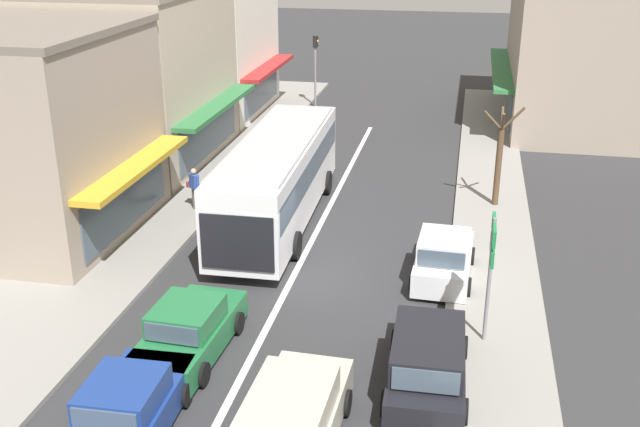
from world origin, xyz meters
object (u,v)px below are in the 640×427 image
Objects in this scene: sedan_adjacent_lane_lead at (127,412)px; parked_wagon_kerb_front at (428,361)px; directional_road_sign at (492,251)px; pedestrian_with_handbag_near at (194,186)px; sedan_queue_gap_filler at (189,332)px; wagon_adjacent_lane_trail at (292,421)px; street_tree_right at (499,160)px; city_bus at (278,175)px; traffic_light_downstreet at (315,59)px; parked_hatchback_kerb_second at (444,258)px.

sedan_adjacent_lane_lead is 0.94× the size of parked_wagon_kerb_front.
directional_road_sign is 13.22m from pedestrian_with_handbag_near.
sedan_queue_gap_filler is 1.01× the size of sedan_adjacent_lane_lead.
pedestrian_with_handbag_near is at bearing 103.88° from sedan_adjacent_lane_lead.
wagon_adjacent_lane_trail is 16.10m from street_tree_right.
wagon_adjacent_lane_trail is 1.06× the size of sedan_queue_gap_filler.
city_bus reaches higher than sedan_queue_gap_filler.
wagon_adjacent_lane_trail is at bearing -79.27° from traffic_light_downstreet.
sedan_adjacent_lane_lead is (-0.14, -3.41, 0.00)m from sedan_queue_gap_filler.
parked_hatchback_kerb_second is at bearing 72.50° from wagon_adjacent_lane_trail.
parked_wagon_kerb_front reaches higher than parked_hatchback_kerb_second.
street_tree_right is (1.70, 6.65, 1.21)m from parked_hatchback_kerb_second.
parked_hatchback_kerb_second is at bearing 88.87° from parked_wagon_kerb_front.
street_tree_right is at bearing 22.07° from city_bus.
sedan_queue_gap_filler is at bearing 177.29° from parked_wagon_kerb_front.
wagon_adjacent_lane_trail is at bearing 4.40° from sedan_adjacent_lane_lead.
city_bus is 2.40× the size of wagon_adjacent_lane_trail.
traffic_light_downstreet reaches higher than parked_hatchback_kerb_second.
parked_wagon_kerb_front reaches higher than sedan_adjacent_lane_lead.
sedan_adjacent_lane_lead is at bearing -153.47° from parked_wagon_kerb_front.
pedestrian_with_handbag_near is (-10.80, 7.44, -1.64)m from directional_road_sign.
parked_wagon_kerb_front is 13.57m from pedestrian_with_handbag_near.
city_bus is at bearing -82.71° from traffic_light_downstreet.
wagon_adjacent_lane_trail is 4.67m from sedan_queue_gap_filler.
directional_road_sign is (1.37, 2.31, 1.96)m from parked_wagon_kerb_front.
pedestrian_with_handbag_near reaches higher than parked_wagon_kerb_front.
wagon_adjacent_lane_trail reaches higher than sedan_queue_gap_filler.
pedestrian_with_handbag_near is (-3.18, 12.88, 0.40)m from sedan_adjacent_lane_lead.
sedan_adjacent_lane_lead is (-0.20, -12.51, -1.22)m from city_bus.
sedan_queue_gap_filler is 3.41m from sedan_adjacent_lane_lead.
directional_road_sign is at bearing 15.15° from sedan_queue_gap_filler.
parked_hatchback_kerb_second is at bearing -29.27° from city_bus.
wagon_adjacent_lane_trail is 1.26× the size of directional_road_sign.
parked_hatchback_kerb_second is 1.04× the size of directional_road_sign.
city_bus is at bearing 89.60° from sedan_queue_gap_filler.
wagon_adjacent_lane_trail is 9.20m from parked_hatchback_kerb_second.
wagon_adjacent_lane_trail is at bearing -132.98° from parked_wagon_kerb_front.
sedan_adjacent_lane_lead is at bearing -125.13° from parked_hatchback_kerb_second.
wagon_adjacent_lane_trail is 6.83m from directional_road_sign.
street_tree_right reaches higher than parked_hatchback_kerb_second.
directional_road_sign is 0.89× the size of street_tree_right.
parked_wagon_kerb_front is at bearing 47.02° from wagon_adjacent_lane_trail.
city_bus is 3.50m from pedestrian_with_handbag_near.
parked_hatchback_kerb_second is 22.77m from traffic_light_downstreet.
wagon_adjacent_lane_trail is 30.43m from traffic_light_downstreet.
street_tree_right is at bearing 73.83° from wagon_adjacent_lane_trail.
street_tree_right reaches higher than wagon_adjacent_lane_trail.
sedan_adjacent_lane_lead is 1.13× the size of parked_hatchback_kerb_second.
parked_wagon_kerb_front is 28.31m from traffic_light_downstreet.
parked_hatchback_kerb_second is 0.93× the size of street_tree_right.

